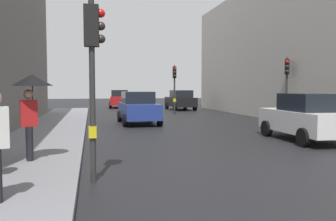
% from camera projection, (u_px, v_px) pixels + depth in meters
% --- Properties ---
extents(ground_plane, '(120.00, 120.00, 0.00)m').
position_uv_depth(ground_plane, '(326.00, 173.00, 8.27)').
color(ground_plane, black).
extents(sidewalk_kerb, '(2.91, 40.00, 0.16)m').
position_uv_depth(sidewalk_kerb, '(42.00, 141.00, 12.64)').
color(sidewalk_kerb, gray).
rests_on(sidewalk_kerb, ground).
extents(traffic_light_mid_street, '(0.35, 0.45, 3.64)m').
position_uv_depth(traffic_light_mid_street, '(287.00, 78.00, 19.65)').
color(traffic_light_mid_street, '#2D2D2D').
rests_on(traffic_light_mid_street, ground).
extents(traffic_light_far_median, '(0.25, 0.43, 3.64)m').
position_uv_depth(traffic_light_far_median, '(175.00, 81.00, 26.47)').
color(traffic_light_far_median, '#2D2D2D').
rests_on(traffic_light_far_median, ground).
extents(traffic_light_near_left, '(0.44, 0.26, 3.75)m').
position_uv_depth(traffic_light_near_left, '(93.00, 58.00, 7.33)').
color(traffic_light_near_left, '#2D2D2D').
rests_on(traffic_light_near_left, ground).
extents(car_white_compact, '(2.10, 4.24, 1.76)m').
position_uv_depth(car_white_compact, '(307.00, 117.00, 13.29)').
color(car_white_compact, silver).
rests_on(car_white_compact, ground).
extents(car_red_sedan, '(2.25, 4.32, 1.76)m').
position_uv_depth(car_red_sedan, '(120.00, 99.00, 35.65)').
color(car_red_sedan, red).
rests_on(car_red_sedan, ground).
extents(car_blue_van, '(2.10, 4.24, 1.76)m').
position_uv_depth(car_blue_van, '(138.00, 108.00, 19.65)').
color(car_blue_van, navy).
rests_on(car_blue_van, ground).
extents(car_dark_suv, '(2.21, 4.30, 1.76)m').
position_uv_depth(car_dark_suv, '(181.00, 100.00, 32.09)').
color(car_dark_suv, black).
rests_on(car_dark_suv, ground).
extents(pedestrian_with_umbrella, '(1.00, 1.00, 2.14)m').
position_uv_depth(pedestrian_with_umbrella, '(31.00, 93.00, 8.87)').
color(pedestrian_with_umbrella, black).
rests_on(pedestrian_with_umbrella, sidewalk_kerb).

